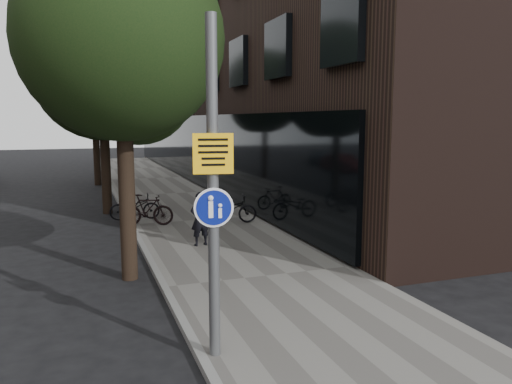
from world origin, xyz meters
name	(u,v)px	position (x,y,z in m)	size (l,w,h in m)	color
ground	(325,345)	(0.00, 0.00, 0.00)	(120.00, 120.00, 0.00)	black
sidewalk	(198,222)	(0.25, 10.00, 0.06)	(4.50, 60.00, 0.12)	slate
curb_edge	(132,226)	(-2.00, 10.00, 0.07)	(0.15, 60.00, 0.13)	slate
building_right_dark_brick	(284,29)	(8.50, 22.00, 9.00)	(12.00, 40.00, 18.00)	black
street_tree_near	(124,48)	(-2.53, 4.64, 5.11)	(4.40, 4.40, 7.50)	black
street_tree_mid	(104,78)	(-2.53, 13.14, 5.11)	(5.00, 5.00, 7.80)	black
street_tree_far	(95,91)	(-2.53, 22.14, 5.11)	(5.00, 5.00, 7.80)	black
signpost	(213,190)	(-1.80, 0.06, 2.59)	(0.56, 0.16, 4.89)	#595B5E
pedestrian	(200,219)	(-0.49, 6.49, 0.87)	(0.55, 0.36, 1.50)	black
parked_bike_facade_near	(230,209)	(1.15, 9.10, 0.60)	(0.63, 1.81, 0.95)	black
parked_bike_facade_far	(213,201)	(1.11, 11.10, 0.56)	(0.42, 1.48, 0.89)	black
parked_bike_curb_near	(135,207)	(-1.80, 10.82, 0.57)	(0.60, 1.71, 0.90)	black
parked_bike_curb_far	(147,210)	(-1.52, 9.70, 0.64)	(0.49, 1.72, 1.03)	black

